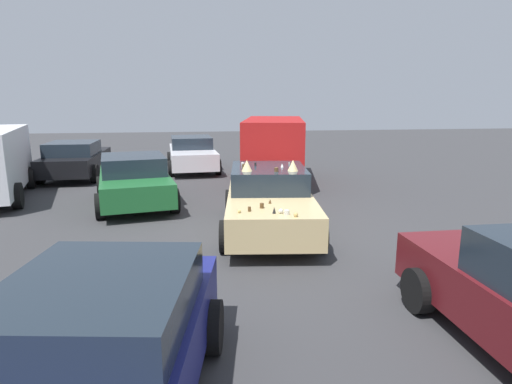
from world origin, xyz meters
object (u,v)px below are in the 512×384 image
parked_van_near_right (274,148)px  parked_sedan_near_left (76,159)px  parked_sedan_behind_right (192,153)px  art_car_decorated (269,199)px  parked_sedan_far_right (134,180)px  parked_sedan_row_back_far (94,356)px

parked_van_near_right → parked_sedan_near_left: parked_van_near_right is taller
parked_van_near_right → parked_sedan_behind_right: size_ratio=1.14×
art_car_decorated → parked_sedan_far_right: (2.84, 3.35, 0.00)m
parked_sedan_near_left → parked_sedan_behind_right: (1.15, -4.36, -0.01)m
parked_sedan_far_right → parked_sedan_near_left: 5.50m
art_car_decorated → parked_sedan_row_back_far: bearing=-17.5°
parked_sedan_far_right → parked_sedan_near_left: parked_sedan_far_right is taller
parked_sedan_near_left → parked_sedan_far_right: bearing=-150.1°
art_car_decorated → parked_van_near_right: 5.61m
parked_sedan_far_right → parked_sedan_behind_right: parked_sedan_far_right is taller
parked_van_near_right → parked_sedan_near_left: size_ratio=1.19×
art_car_decorated → parked_van_near_right: parked_van_near_right is taller
art_car_decorated → parked_sedan_far_right: size_ratio=1.12×
parked_van_near_right → parked_sedan_row_back_far: 11.85m
parked_van_near_right → parked_sedan_row_back_far: parked_van_near_right is taller
parked_sedan_near_left → parked_sedan_behind_right: same height
art_car_decorated → parked_sedan_row_back_far: art_car_decorated is taller
parked_sedan_row_back_far → art_car_decorated: bearing=165.1°
parked_sedan_far_right → art_car_decorated: bearing=39.1°
art_car_decorated → parked_van_near_right: size_ratio=0.93×
parked_sedan_near_left → art_car_decorated: bearing=-141.5°
parked_van_near_right → parked_sedan_behind_right: parked_van_near_right is taller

